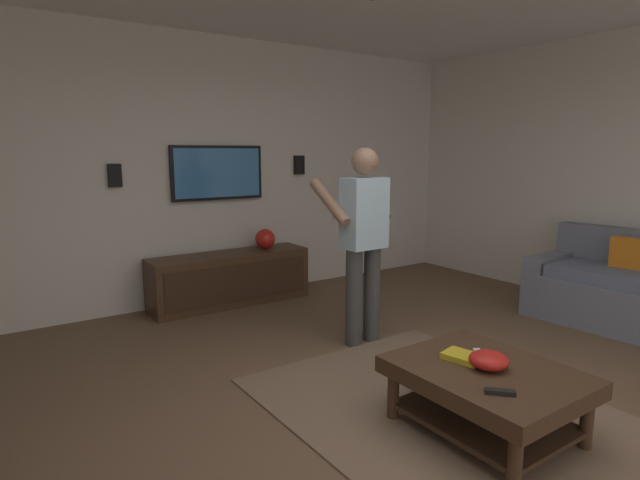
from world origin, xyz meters
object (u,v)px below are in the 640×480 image
(bowl, at_px, (489,360))
(person_standing, at_px, (363,234))
(media_console, at_px, (230,279))
(vase_round, at_px, (265,239))
(wall_speaker_right, at_px, (115,175))
(remote_black, at_px, (500,392))
(book, at_px, (463,357))
(coffee_table, at_px, (486,385))
(remote_white, at_px, (480,355))
(tv, at_px, (218,173))
(wall_speaker_left, at_px, (299,165))

(bowl, bearing_deg, person_standing, -12.54)
(media_console, relative_size, vase_round, 7.73)
(wall_speaker_right, bearing_deg, remote_black, -165.92)
(book, bearing_deg, coffee_table, 174.45)
(person_standing, xyz_separation_m, remote_white, (-1.41, 0.24, -0.52))
(remote_white, bearing_deg, remote_black, 171.26)
(media_console, bearing_deg, tv, -180.00)
(tv, bearing_deg, wall_speaker_left, 90.72)
(book, relative_size, vase_round, 1.00)
(remote_white, xyz_separation_m, vase_round, (3.08, -0.23, 0.25))
(book, bearing_deg, remote_black, 141.34)
(person_standing, relative_size, wall_speaker_left, 7.45)
(book, height_order, wall_speaker_left, wall_speaker_left)
(tv, relative_size, remote_black, 6.81)
(coffee_table, xyz_separation_m, remote_black, (-0.24, 0.21, 0.12))
(bowl, height_order, wall_speaker_right, wall_speaker_right)
(remote_black, distance_m, vase_round, 3.50)
(person_standing, height_order, remote_white, person_standing)
(media_console, relative_size, person_standing, 1.04)
(coffee_table, xyz_separation_m, remote_white, (0.13, -0.10, 0.12))
(remote_white, bearing_deg, bowl, 174.73)
(bowl, height_order, book, bowl)
(person_standing, relative_size, wall_speaker_right, 7.45)
(tv, relative_size, vase_round, 4.64)
(remote_white, relative_size, book, 0.68)
(coffee_table, distance_m, person_standing, 1.70)
(coffee_table, relative_size, remote_white, 6.67)
(book, bearing_deg, tv, -11.37)
(tv, relative_size, wall_speaker_right, 4.64)
(coffee_table, distance_m, wall_speaker_left, 3.77)
(person_standing, bearing_deg, bowl, 165.74)
(bowl, relative_size, remote_white, 1.47)
(coffee_table, distance_m, remote_black, 0.34)
(person_standing, distance_m, vase_round, 1.70)
(vase_round, bearing_deg, remote_white, 175.64)
(remote_white, bearing_deg, vase_round, 27.49)
(tv, distance_m, remote_white, 3.46)
(bowl, relative_size, wall_speaker_left, 1.00)
(remote_black, bearing_deg, media_console, -45.86)
(book, height_order, vase_round, vase_round)
(media_console, relative_size, wall_speaker_left, 7.73)
(media_console, distance_m, person_standing, 1.84)
(media_console, xyz_separation_m, bowl, (-3.21, -0.09, 0.17))
(media_console, height_order, tv, tv)
(tv, bearing_deg, remote_white, 3.38)
(media_console, height_order, remote_white, media_console)
(remote_black, bearing_deg, person_standing, -61.26)
(book, distance_m, wall_speaker_left, 3.59)
(bowl, distance_m, book, 0.17)
(person_standing, distance_m, remote_black, 1.93)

